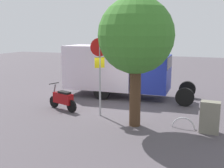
% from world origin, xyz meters
% --- Properties ---
extents(ground_plane, '(60.00, 60.00, 0.00)m').
position_xyz_m(ground_plane, '(0.00, 0.00, 0.00)').
color(ground_plane, '#4E484E').
extents(box_truck_near, '(7.15, 2.48, 2.82)m').
position_xyz_m(box_truck_near, '(1.42, -2.84, 1.57)').
color(box_truck_near, black).
rests_on(box_truck_near, ground).
extents(motorcycle, '(1.74, 0.80, 1.20)m').
position_xyz_m(motorcycle, '(2.82, 0.69, 0.52)').
color(motorcycle, black).
rests_on(motorcycle, ground).
extents(stop_sign, '(0.71, 0.33, 3.32)m').
position_xyz_m(stop_sign, '(0.87, 0.86, 2.22)').
color(stop_sign, '#9E9EA3').
rests_on(stop_sign, ground).
extents(street_tree, '(2.82, 2.82, 4.85)m').
position_xyz_m(street_tree, '(-0.89, 1.55, 3.40)').
color(street_tree, '#47301E').
rests_on(street_tree, ground).
extents(utility_cabinet, '(0.69, 0.44, 1.15)m').
position_xyz_m(utility_cabinet, '(-3.60, 1.35, 0.58)').
color(utility_cabinet, slate).
rests_on(utility_cabinet, ground).
extents(bike_rack_hoop, '(0.85, 0.05, 0.85)m').
position_xyz_m(bike_rack_hoop, '(-2.69, 1.18, 0.00)').
color(bike_rack_hoop, '#B7B7BC').
rests_on(bike_rack_hoop, ground).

